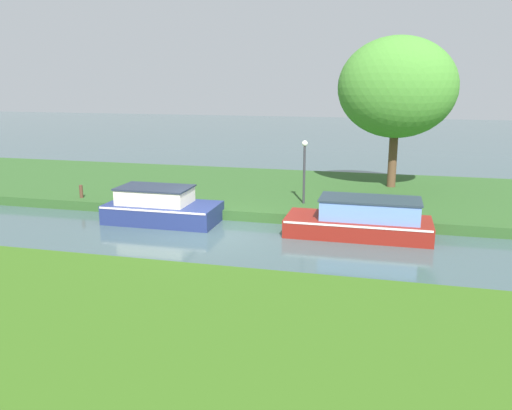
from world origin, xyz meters
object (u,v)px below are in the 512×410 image
at_px(maroon_narrowboat, 362,220).
at_px(mooring_post_near, 81,191).
at_px(willow_tree_left, 397,88).
at_px(navy_barge, 161,207).
at_px(lamp_post, 304,164).

relative_size(maroon_narrowboat, mooring_post_near, 9.09).
relative_size(maroon_narrowboat, willow_tree_left, 0.73).
bearing_deg(willow_tree_left, mooring_post_near, -157.46).
relative_size(navy_barge, lamp_post, 1.66).
relative_size(navy_barge, maroon_narrowboat, 0.85).
bearing_deg(lamp_post, maroon_narrowboat, -47.73).
distance_m(willow_tree_left, mooring_post_near, 14.86).
xyz_separation_m(maroon_narrowboat, willow_tree_left, (1.00, 6.90, 4.48)).
height_order(navy_barge, mooring_post_near, navy_barge).
bearing_deg(lamp_post, navy_barge, -151.68).
height_order(navy_barge, willow_tree_left, willow_tree_left).
bearing_deg(willow_tree_left, maroon_narrowboat, -98.27).
bearing_deg(navy_barge, mooring_post_near, 161.68).
distance_m(willow_tree_left, lamp_post, 6.19).
distance_m(navy_barge, maroon_narrowboat, 7.72).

